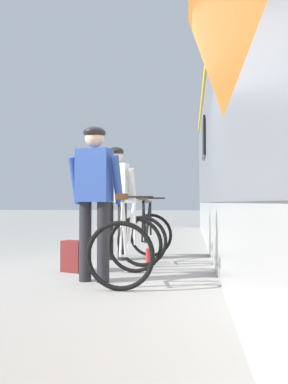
# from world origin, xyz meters

# --- Properties ---
(ground_plane) EXTENTS (80.00, 80.00, 0.00)m
(ground_plane) POSITION_xyz_m (0.00, 0.00, 0.00)
(ground_plane) COLOR #A09E99
(cyclist_near_in_blue) EXTENTS (0.64, 0.37, 1.76)m
(cyclist_near_in_blue) POSITION_xyz_m (0.13, -0.19, 1.05)
(cyclist_near_in_blue) COLOR #232328
(cyclist_near_in_blue) RESTS_ON ground
(cyclist_far_in_white) EXTENTS (0.64, 0.36, 1.76)m
(cyclist_far_in_white) POSITION_xyz_m (0.05, 1.47, 1.05)
(cyclist_far_in_white) COLOR #232328
(cyclist_far_in_white) RESTS_ON ground
(bicycle_near_white) EXTENTS (0.71, 1.08, 0.99)m
(bicycle_near_white) POSITION_xyz_m (0.51, -0.11, 0.40)
(bicycle_near_white) COLOR black
(bicycle_near_white) RESTS_ON ground
(bicycle_far_black) EXTENTS (0.73, 1.08, 0.99)m
(bicycle_far_black) POSITION_xyz_m (0.55, 1.38, 0.40)
(bicycle_far_black) COLOR black
(bicycle_far_black) RESTS_ON ground
(backpack_on_platform) EXTENTS (0.32, 0.26, 0.40)m
(backpack_on_platform) POSITION_xyz_m (-0.29, 0.38, 0.20)
(backpack_on_platform) COLOR maroon
(backpack_on_platform) RESTS_ON ground
(water_bottle_near_the_bikes) EXTENTS (0.07, 0.07, 0.21)m
(water_bottle_near_the_bikes) POSITION_xyz_m (0.58, 1.22, 0.11)
(water_bottle_near_the_bikes) COLOR red
(water_bottle_near_the_bikes) RESTS_ON ground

